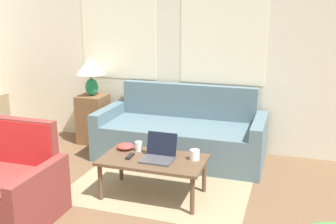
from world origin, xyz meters
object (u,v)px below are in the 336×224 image
(couch, at_px, (181,136))
(table_lamp, at_px, (91,69))
(armchair, at_px, (8,191))
(cup_navy, at_px, (195,155))
(cup_yellow, at_px, (139,146))
(snack_bowl, at_px, (125,146))
(coffee_table, at_px, (153,162))
(laptop, at_px, (159,154))
(tv_remote, at_px, (130,156))

(couch, xyz_separation_m, table_lamp, (-1.35, 0.17, 0.78))
(armchair, distance_m, cup_navy, 1.77)
(armchair, bearing_deg, couch, 61.15)
(armchair, height_order, cup_yellow, armchair)
(table_lamp, bearing_deg, couch, -7.22)
(cup_yellow, bearing_deg, cup_navy, -5.84)
(table_lamp, xyz_separation_m, snack_bowl, (1.01, -1.15, -0.61))
(cup_navy, bearing_deg, coffee_table, -166.33)
(armchair, bearing_deg, cup_navy, 30.98)
(cup_navy, bearing_deg, table_lamp, 145.85)
(laptop, xyz_separation_m, cup_yellow, (-0.28, 0.16, -0.01))
(armchair, xyz_separation_m, cup_navy, (1.51, 0.90, 0.19))
(cup_yellow, distance_m, tv_remote, 0.20)
(coffee_table, relative_size, cup_navy, 10.09)
(tv_remote, bearing_deg, couch, 80.34)
(armchair, height_order, table_lamp, table_lamp)
(coffee_table, height_order, cup_yellow, cup_yellow)
(armchair, relative_size, table_lamp, 1.63)
(couch, height_order, cup_yellow, couch)
(laptop, relative_size, tv_remote, 2.04)
(laptop, xyz_separation_m, snack_bowl, (-0.43, 0.16, -0.02))
(table_lamp, xyz_separation_m, laptop, (1.44, -1.31, -0.59))
(coffee_table, height_order, laptop, laptop)
(armchair, height_order, cup_navy, armchair)
(cup_navy, height_order, cup_yellow, cup_navy)
(laptop, height_order, cup_yellow, laptop)
(table_lamp, bearing_deg, coffee_table, -43.40)
(table_lamp, bearing_deg, armchair, -82.60)
(tv_remote, bearing_deg, armchair, -138.54)
(armchair, bearing_deg, cup_yellow, 47.58)
(armchair, distance_m, coffee_table, 1.37)
(coffee_table, distance_m, laptop, 0.12)
(couch, distance_m, coffee_table, 1.14)
(coffee_table, relative_size, snack_bowl, 5.77)
(coffee_table, bearing_deg, couch, 91.81)
(coffee_table, xyz_separation_m, cup_navy, (0.40, 0.10, 0.09))
(coffee_table, bearing_deg, cup_yellow, 143.98)
(cup_navy, distance_m, tv_remote, 0.65)
(laptop, distance_m, cup_yellow, 0.32)
(laptop, distance_m, tv_remote, 0.30)
(laptop, bearing_deg, tv_remote, -172.46)
(couch, bearing_deg, cup_navy, -67.19)
(table_lamp, relative_size, snack_bowl, 2.99)
(laptop, height_order, tv_remote, laptop)
(couch, bearing_deg, tv_remote, -99.66)
(couch, distance_m, tv_remote, 1.20)
(cup_yellow, bearing_deg, snack_bowl, -179.46)
(cup_navy, bearing_deg, couch, 112.81)
(table_lamp, height_order, coffee_table, table_lamp)
(couch, relative_size, tv_remote, 13.75)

